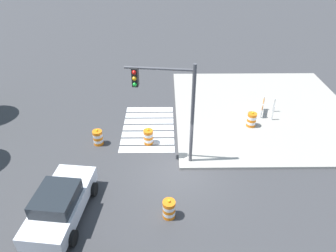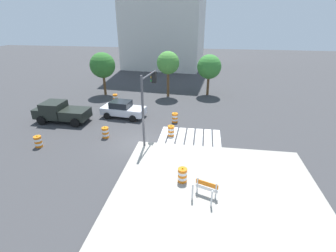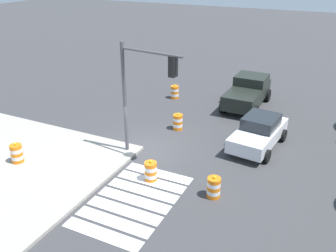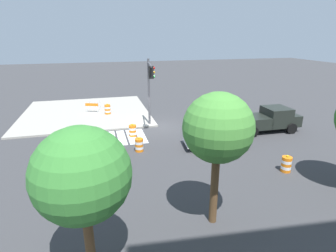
# 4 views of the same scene
# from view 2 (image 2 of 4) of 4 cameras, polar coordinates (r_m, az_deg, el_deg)

# --- Properties ---
(ground_plane) EXTENTS (120.00, 120.00, 0.00)m
(ground_plane) POSITION_cam_2_polar(r_m,az_deg,el_deg) (20.22, -6.68, -3.91)
(ground_plane) COLOR #38383A
(sidewalk_corner) EXTENTS (12.00, 12.00, 0.15)m
(sidewalk_corner) POSITION_cam_2_polar(r_m,az_deg,el_deg) (14.66, 11.11, -16.36)
(sidewalk_corner) COLOR #9E998E
(sidewalk_corner) RESTS_ON ground
(crosswalk_stripes) EXTENTS (5.10, 3.20, 0.02)m
(crosswalk_stripes) POSITION_cam_2_polar(r_m,az_deg,el_deg) (21.22, 5.07, -2.36)
(crosswalk_stripes) COLOR silver
(crosswalk_stripes) RESTS_ON ground
(sports_car) EXTENTS (4.49, 2.52, 1.63)m
(sports_car) POSITION_cam_2_polar(r_m,az_deg,el_deg) (25.28, -10.31, 3.83)
(sports_car) COLOR silver
(sports_car) RESTS_ON ground
(pickup_truck) EXTENTS (5.19, 2.43, 1.92)m
(pickup_truck) POSITION_cam_2_polar(r_m,az_deg,el_deg) (25.87, -23.52, 2.98)
(pickup_truck) COLOR black
(pickup_truck) RESTS_ON ground
(traffic_barrel_near_corner) EXTENTS (0.56, 0.56, 1.02)m
(traffic_barrel_near_corner) POSITION_cam_2_polar(r_m,az_deg,el_deg) (21.09, 0.70, -1.11)
(traffic_barrel_near_corner) COLOR orange
(traffic_barrel_near_corner) RESTS_ON ground
(traffic_barrel_crosswalk_end) EXTENTS (0.56, 0.56, 1.02)m
(traffic_barrel_crosswalk_end) POSITION_cam_2_polar(r_m,az_deg,el_deg) (21.83, -27.61, -3.18)
(traffic_barrel_crosswalk_end) COLOR orange
(traffic_barrel_crosswalk_end) RESTS_ON ground
(traffic_barrel_median_near) EXTENTS (0.56, 0.56, 1.02)m
(traffic_barrel_median_near) POSITION_cam_2_polar(r_m,az_deg,el_deg) (30.07, -11.99, 6.30)
(traffic_barrel_median_near) COLOR orange
(traffic_barrel_median_near) RESTS_ON ground
(traffic_barrel_median_far) EXTENTS (0.56, 0.56, 1.02)m
(traffic_barrel_median_far) POSITION_cam_2_polar(r_m,az_deg,el_deg) (23.74, 1.57, 1.91)
(traffic_barrel_median_far) COLOR orange
(traffic_barrel_median_far) RESTS_ON ground
(traffic_barrel_far_curb) EXTENTS (0.56, 0.56, 1.02)m
(traffic_barrel_far_curb) POSITION_cam_2_polar(r_m,az_deg,el_deg) (21.44, -14.16, -1.45)
(traffic_barrel_far_curb) COLOR orange
(traffic_barrel_far_curb) RESTS_ON ground
(traffic_barrel_on_sidewalk) EXTENTS (0.56, 0.56, 1.02)m
(traffic_barrel_on_sidewalk) POSITION_cam_2_polar(r_m,az_deg,el_deg) (15.38, 3.32, -11.15)
(traffic_barrel_on_sidewalk) COLOR orange
(traffic_barrel_on_sidewalk) RESTS_ON sidewalk_corner
(construction_barricade) EXTENTS (1.43, 1.16, 1.00)m
(construction_barricade) POSITION_cam_2_polar(r_m,az_deg,el_deg) (14.32, 8.64, -13.94)
(construction_barricade) COLOR silver
(construction_barricade) RESTS_ON sidewalk_corner
(traffic_light_pole) EXTENTS (0.61, 3.27, 5.50)m
(traffic_light_pole) POSITION_cam_2_polar(r_m,az_deg,el_deg) (19.01, -4.72, 7.12)
(traffic_light_pole) COLOR #4C4C51
(traffic_light_pole) RESTS_ON sidewalk_corner
(street_tree_streetside_near) EXTENTS (2.71, 2.71, 5.52)m
(street_tree_streetside_near) POSITION_cam_2_polar(r_m,az_deg,el_deg) (30.58, 0.01, 14.22)
(street_tree_streetside_near) COLOR brown
(street_tree_streetside_near) RESTS_ON ground
(street_tree_streetside_mid) EXTENTS (2.95, 2.95, 5.05)m
(street_tree_streetside_mid) POSITION_cam_2_polar(r_m,az_deg,el_deg) (31.68, 9.42, 13.21)
(street_tree_streetside_mid) COLOR brown
(street_tree_streetside_mid) RESTS_ON ground
(street_tree_streetside_far) EXTENTS (3.08, 3.08, 5.28)m
(street_tree_streetside_far) POSITION_cam_2_polar(r_m,az_deg,el_deg) (32.36, -14.78, 13.29)
(street_tree_streetside_far) COLOR brown
(street_tree_streetside_far) RESTS_ON ground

